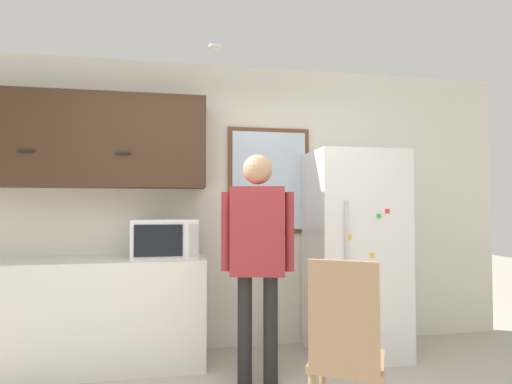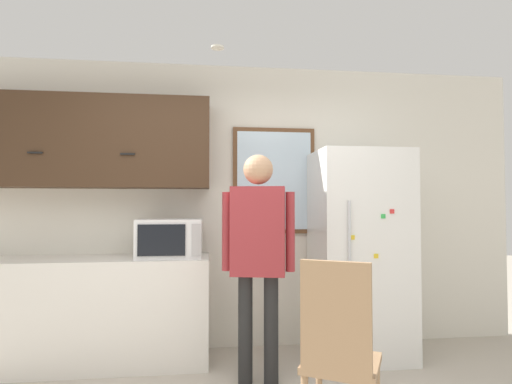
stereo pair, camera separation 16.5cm
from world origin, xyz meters
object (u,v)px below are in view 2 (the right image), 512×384
at_px(microwave, 170,238).
at_px(chair, 339,348).
at_px(person, 258,243).
at_px(refrigerator, 359,253).

distance_m(microwave, chair, 1.79).
relative_size(microwave, person, 0.31).
xyz_separation_m(person, refrigerator, (0.98, 0.45, -0.14)).
relative_size(person, chair, 1.65).
relative_size(refrigerator, chair, 1.75).
bearing_deg(chair, refrigerator, -86.98).
xyz_separation_m(person, chair, (0.34, -0.89, -0.50)).
xyz_separation_m(microwave, chair, (1.05, -1.37, -0.50)).
bearing_deg(chair, person, -40.75).
height_order(microwave, chair, microwave).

